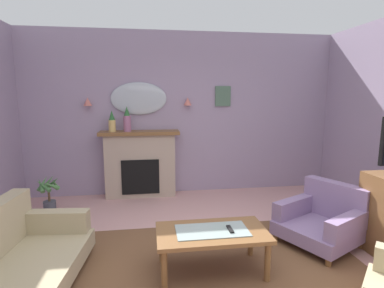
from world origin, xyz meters
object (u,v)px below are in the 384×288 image
object	(u,v)px
mantel_vase_left	(127,120)
wall_sconce_right	(188,101)
wall_sconce_left	(88,102)
armchair_by_coffee_table	(324,219)
wall_mirror	(139,99)
potted_plant_small_fern	(49,193)
floral_couch	(3,269)
coffee_table	(212,236)
mantel_vase_right	(112,122)
fireplace	(140,164)
tv_remote	(230,229)
framed_picture	(223,96)

from	to	relation	value
mantel_vase_left	wall_sconce_right	distance (m)	1.10
wall_sconce_left	armchair_by_coffee_table	world-z (taller)	wall_sconce_left
wall_mirror	wall_sconce_left	size ratio (longest dim) A/B	6.86
mantel_vase_left	potted_plant_small_fern	bearing A→B (deg)	-157.05
floral_couch	coffee_table	bearing A→B (deg)	6.35
mantel_vase_right	coffee_table	world-z (taller)	mantel_vase_right
mantel_vase_right	floral_couch	size ratio (longest dim) A/B	0.20
fireplace	mantel_vase_right	bearing A→B (deg)	-176.40
mantel_vase_right	mantel_vase_left	size ratio (longest dim) A/B	0.84
potted_plant_small_fern	mantel_vase_left	bearing A→B (deg)	22.95
wall_mirror	armchair_by_coffee_table	size ratio (longest dim) A/B	0.88
fireplace	floral_couch	world-z (taller)	fireplace
wall_sconce_right	tv_remote	world-z (taller)	wall_sconce_right
wall_sconce_left	framed_picture	distance (m)	2.35
wall_sconce_right	mantel_vase_left	bearing A→B (deg)	-173.48
coffee_table	wall_mirror	bearing A→B (deg)	106.14
wall_sconce_right	floral_couch	distance (m)	3.64
wall_sconce_left	tv_remote	size ratio (longest dim) A/B	0.88
fireplace	wall_sconce_right	distance (m)	1.38
wall_sconce_left	coffee_table	xyz separation A→B (m)	(1.61, -2.56, -1.28)
coffee_table	mantel_vase_left	bearing A→B (deg)	111.37
wall_sconce_right	floral_couch	size ratio (longest dim) A/B	0.08
wall_sconce_left	wall_sconce_right	xyz separation A→B (m)	(1.70, 0.00, 0.00)
wall_sconce_right	coffee_table	xyz separation A→B (m)	(-0.09, -2.56, -1.28)
mantel_vase_right	armchair_by_coffee_table	distance (m)	3.50
fireplace	coffee_table	size ratio (longest dim) A/B	1.24
fireplace	tv_remote	xyz separation A→B (m)	(0.94, -2.49, -0.12)
wall_mirror	tv_remote	distance (m)	3.07
tv_remote	floral_couch	xyz separation A→B (m)	(-2.02, -0.19, -0.13)
wall_mirror	coffee_table	size ratio (longest dim) A/B	0.87
wall_sconce_right	potted_plant_small_fern	bearing A→B (deg)	-164.46
mantel_vase_left	wall_mirror	bearing A→B (deg)	40.36
wall_sconce_right	potted_plant_small_fern	xyz separation A→B (m)	(-2.23, -0.62, -1.36)
wall_sconce_left	coffee_table	bearing A→B (deg)	-57.93
mantel_vase_right	potted_plant_small_fern	world-z (taller)	mantel_vase_right
coffee_table	potted_plant_small_fern	world-z (taller)	potted_plant_small_fern
mantel_vase_left	potted_plant_small_fern	world-z (taller)	mantel_vase_left
framed_picture	tv_remote	distance (m)	3.00
wall_sconce_right	armchair_by_coffee_table	bearing A→B (deg)	-57.65
tv_remote	armchair_by_coffee_table	bearing A→B (deg)	18.62
fireplace	wall_mirror	xyz separation A→B (m)	(0.00, 0.14, 1.14)
mantel_vase_left	wall_sconce_left	bearing A→B (deg)	169.54
wall_sconce_left	wall_sconce_right	distance (m)	1.70
fireplace	coffee_table	bearing A→B (deg)	-72.99
mantel_vase_right	armchair_by_coffee_table	xyz separation A→B (m)	(2.66, -2.03, -1.02)
fireplace	wall_sconce_left	size ratio (longest dim) A/B	9.71
tv_remote	armchair_by_coffee_table	xyz separation A→B (m)	(1.28, 0.43, -0.15)
tv_remote	mantel_vase_right	bearing A→B (deg)	119.34
wall_sconce_left	framed_picture	size ratio (longest dim) A/B	0.39
mantel_vase_right	potted_plant_small_fern	distance (m)	1.48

